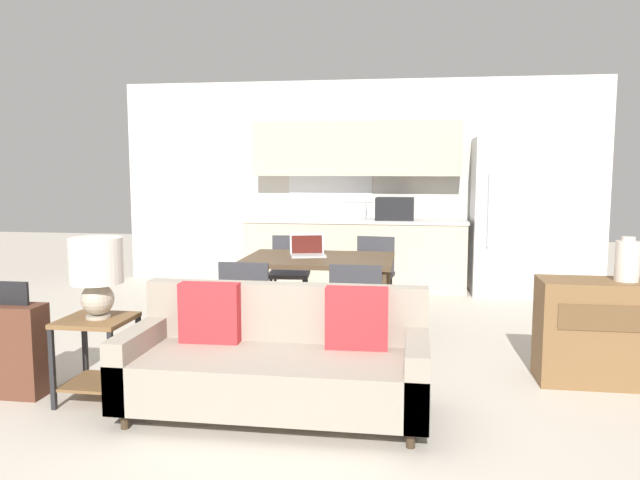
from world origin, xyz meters
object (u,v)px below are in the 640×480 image
Objects in this scene: side_table at (97,345)px; dining_chair_near_right at (357,307)px; dining_table at (319,264)px; suitcase at (14,349)px; couch at (278,362)px; laptop at (308,251)px; credenza at (604,332)px; vase at (627,260)px; dining_chair_far_left at (290,270)px; refrigerator at (504,216)px; dining_chair_near_left at (249,303)px; dining_chair_far_right at (373,271)px; table_lamp at (96,269)px.

dining_chair_near_right is (1.66, 0.96, 0.10)m from side_table.
suitcase is (-1.83, -1.81, -0.35)m from dining_table.
couch reaches higher than side_table.
laptop is at bearing 93.98° from couch.
couch is 1.24m from side_table.
vase reaches higher than credenza.
laptop is at bearing 157.60° from vase.
dining_chair_far_left is 2.98m from suitcase.
refrigerator reaches higher than dining_chair_far_left.
vase reaches higher than dining_table.
couch reaches higher than credenza.
refrigerator reaches higher than laptop.
dining_table is 0.97m from dining_chair_near_right.
suitcase reaches higher than side_table.
laptop is at bearing 59.70° from side_table.
dining_chair_near_right is (-1.93, 0.09, -0.42)m from vase.
dining_chair_near_left and dining_chair_far_left have the same top height.
side_table is 1.92m from dining_chair_near_right.
suitcase is at bearing -168.21° from vase.
refrigerator reaches higher than dining_chair_far_right.
suitcase reaches higher than dining_table.
table_lamp is at bearing -166.38° from vase.
table_lamp is 3.59m from credenza.
dining_chair_far_right is at bearing 80.85° from couch.
table_lamp reaches higher than dining_chair_far_left.
dining_chair_near_left is at bearing 34.63° from suitcase.
dining_chair_near_right is at bearing -177.15° from dining_chair_near_left.
table_lamp is 3.68m from vase.
couch is (0.01, -1.81, -0.35)m from dining_table.
refrigerator is 3.04m from laptop.
laptop is (-0.13, 1.90, 0.47)m from couch.
laptop is at bearing -118.29° from dining_chair_far_right.
side_table is at bearing -114.28° from dining_chair_far_right.
refrigerator is at bearing 94.94° from credenza.
refrigerator is 3.30m from credenza.
refrigerator is 6.02× the size of vase.
dining_table is at bearing 158.40° from vase.
couch is 5.97× the size of vase.
table_lamp is at bearing -135.14° from laptop.
couch is at bearing 117.35° from dining_chair_near_left.
credenza is at bearing 14.08° from side_table.
side_table is at bearing -166.40° from vase.
dining_chair_far_right is at bearing 38.74° from laptop.
dining_chair_far_left is 0.88m from dining_chair_far_right.
table_lamp is 0.65× the size of dining_chair_far_right.
dining_table is 0.95m from dining_chair_far_left.
dining_chair_near_left is at bearing -127.19° from refrigerator.
dining_chair_far_right is 1.04× the size of suitcase.
dining_chair_near_right is 1.04× the size of suitcase.
dining_chair_near_right is (-1.80, 0.10, 0.10)m from credenza.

